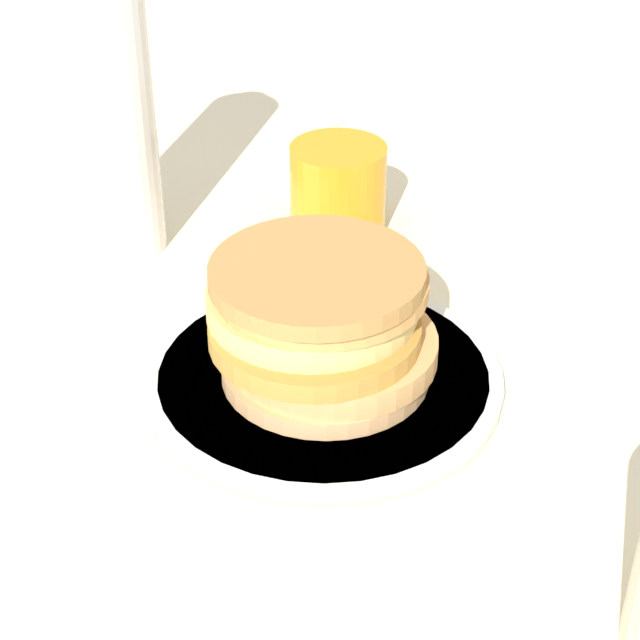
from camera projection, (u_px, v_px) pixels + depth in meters
ground_plane at (338, 362)px, 0.76m from camera, size 4.00×4.00×0.00m
plate at (320, 377)px, 0.73m from camera, size 0.24×0.24×0.01m
pancake_stack at (317, 320)px, 0.70m from camera, size 0.15×0.15×0.08m
juice_glass at (334, 190)px, 0.90m from camera, size 0.08×0.08×0.08m
water_bottle_near at (102, 107)px, 0.83m from camera, size 0.08×0.08×0.26m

